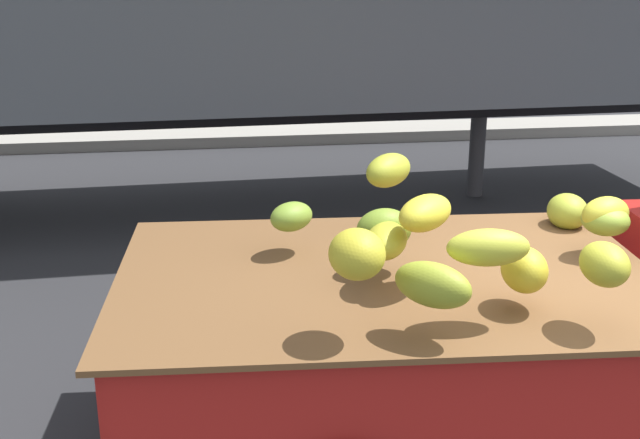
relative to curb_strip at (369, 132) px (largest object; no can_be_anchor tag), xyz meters
The scene contains 1 object.
curb_strip is the anchor object (origin of this frame).
Camera 1 is at (-2.34, -3.68, 2.72)m, focal length 45.31 mm.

